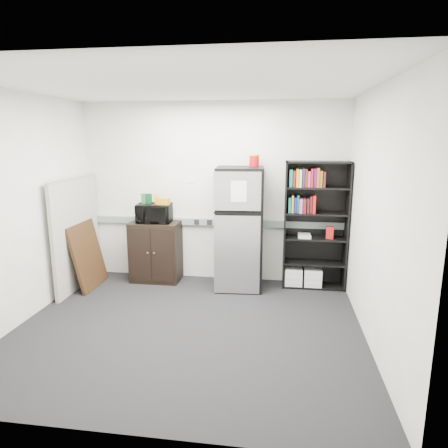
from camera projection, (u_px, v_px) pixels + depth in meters
The scene contains 18 objects.
floor at pixel (189, 328), 4.66m from camera, with size 4.00×4.00×0.00m, color black.
wall_back at pixel (213, 193), 6.07m from camera, with size 4.00×0.02×2.70m, color silver.
wall_right at pixel (376, 219), 4.10m from camera, with size 0.02×3.50×2.70m, color silver.
wall_left at pixel (19, 210), 4.65m from camera, with size 0.02×3.50×2.70m, color silver.
ceiling at pixel (184, 85), 4.09m from camera, with size 4.00×3.50×0.02m, color white.
electrical_raceway at pixel (213, 222), 6.13m from camera, with size 3.92×0.05×0.10m, color gray.
wall_note at pixel (190, 179), 6.07m from camera, with size 0.14×0.00×0.10m, color white.
bookshelf at pixel (314, 223), 5.76m from camera, with size 0.90×0.34×1.85m.
cubicle_partition at pixel (77, 233), 5.80m from camera, with size 0.06×1.30×1.62m.
cabinet at pixel (156, 251), 6.13m from camera, with size 0.74×0.49×0.92m.
microwave at pixel (154, 213), 5.99m from camera, with size 0.50×0.34×0.28m, color black.
snack_box_a at pixel (144, 198), 6.00m from camera, with size 0.07×0.05×0.15m, color #1B612A.
snack_box_b at pixel (149, 199), 5.99m from camera, with size 0.07×0.05×0.15m, color #0D3A17.
snack_box_c at pixel (157, 199), 5.97m from camera, with size 0.07×0.05×0.14m, color orange.
snack_bag at pixel (163, 201), 5.91m from camera, with size 0.18×0.10×0.10m, color #C78D13.
refrigerator at pixel (240, 228), 5.79m from camera, with size 0.71×0.73×1.77m.
coffee_can at pixel (254, 160), 5.68m from camera, with size 0.14×0.14×0.19m.
framed_poster at pixel (88, 255), 5.87m from camera, with size 0.25×0.76×0.96m.
Camera 1 is at (1.02, -4.20, 2.17)m, focal length 32.00 mm.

